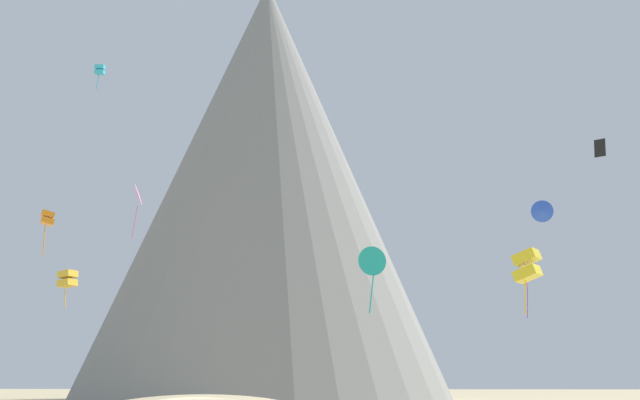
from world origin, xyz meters
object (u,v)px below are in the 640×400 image
object	(u,v)px
kite_pink_mid	(138,196)
kite_cyan_high	(100,70)
kite_yellow_low	(527,266)
kite_indigo_low	(313,308)
kite_gold_low	(67,279)
kite_orange_mid	(48,218)
kite_blue_mid	(542,211)
kite_teal_low	(372,262)
kite_rainbow_low	(526,288)
kite_black_mid	(600,148)
rock_massif	(267,211)

from	to	relation	value
kite_pink_mid	kite_cyan_high	size ratio (longest dim) A/B	2.05
kite_pink_mid	kite_yellow_low	world-z (taller)	kite_pink_mid
kite_indigo_low	kite_gold_low	xyz separation A→B (m)	(-17.73, -22.70, 0.58)
kite_orange_mid	kite_blue_mid	world-z (taller)	kite_blue_mid
kite_yellow_low	kite_blue_mid	distance (m)	20.94
kite_orange_mid	kite_teal_low	bearing A→B (deg)	34.10
kite_teal_low	kite_pink_mid	distance (m)	38.92
kite_indigo_low	kite_cyan_high	bearing A→B (deg)	-82.21
kite_rainbow_low	kite_yellow_low	size ratio (longest dim) A/B	1.06
kite_teal_low	kite_gold_low	world-z (taller)	kite_gold_low
kite_orange_mid	kite_rainbow_low	distance (m)	44.74
kite_teal_low	kite_cyan_high	world-z (taller)	kite_cyan_high
kite_indigo_low	kite_rainbow_low	distance (m)	21.90
kite_black_mid	kite_blue_mid	bearing A→B (deg)	-11.77
kite_indigo_low	kite_cyan_high	size ratio (longest dim) A/B	0.31
kite_cyan_high	kite_yellow_low	size ratio (longest dim) A/B	0.69
rock_massif	kite_gold_low	size ratio (longest dim) A/B	21.20
kite_black_mid	kite_pink_mid	xyz separation A→B (m)	(-38.76, 29.04, 3.87)
rock_massif	kite_blue_mid	world-z (taller)	rock_massif
kite_cyan_high	kite_rainbow_low	size ratio (longest dim) A/B	0.65
kite_cyan_high	kite_rainbow_low	bearing A→B (deg)	-4.78
kite_teal_low	kite_indigo_low	world-z (taller)	kite_teal_low
kite_orange_mid	kite_indigo_low	bearing A→B (deg)	105.68
kite_blue_mid	kite_pink_mid	bearing A→B (deg)	170.29
kite_orange_mid	kite_gold_low	size ratio (longest dim) A/B	1.29
kite_black_mid	kite_gold_low	world-z (taller)	kite_black_mid
kite_yellow_low	kite_black_mid	bearing A→B (deg)	139.93
kite_cyan_high	kite_pink_mid	bearing A→B (deg)	-8.68
kite_indigo_low	kite_orange_mid	world-z (taller)	kite_orange_mid
rock_massif	kite_black_mid	distance (m)	58.29
kite_teal_low	kite_cyan_high	size ratio (longest dim) A/B	1.58
kite_black_mid	kite_cyan_high	bearing A→B (deg)	41.89
kite_teal_low	kite_indigo_low	distance (m)	35.46
kite_teal_low	kite_gold_low	distance (m)	27.46
kite_gold_low	kite_blue_mid	distance (m)	39.17
rock_massif	kite_indigo_low	distance (m)	21.39
kite_indigo_low	kite_pink_mid	xyz separation A→B (m)	(-17.28, -6.31, 10.97)
kite_gold_low	kite_cyan_high	bearing A→B (deg)	-143.80
rock_massif	kite_gold_low	distance (m)	41.29
rock_massif	kite_blue_mid	xyz separation A→B (m)	(27.83, -33.45, -7.04)
kite_rainbow_low	kite_blue_mid	bearing A→B (deg)	-136.68
kite_black_mid	kite_blue_mid	distance (m)	17.01
kite_yellow_low	kite_cyan_high	bearing A→B (deg)	-102.01
kite_cyan_high	kite_gold_low	bearing A→B (deg)	-80.98
kite_cyan_high	kite_gold_low	xyz separation A→B (m)	(4.34, -16.65, -24.13)
kite_teal_low	kite_orange_mid	world-z (taller)	kite_orange_mid
kite_indigo_low	kite_gold_low	world-z (taller)	kite_gold_low
rock_massif	kite_cyan_high	xyz separation A→B (m)	(-15.00, -21.13, 11.29)
kite_cyan_high	kite_orange_mid	bearing A→B (deg)	-91.02
kite_indigo_low	kite_black_mid	size ratio (longest dim) A/B	0.69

